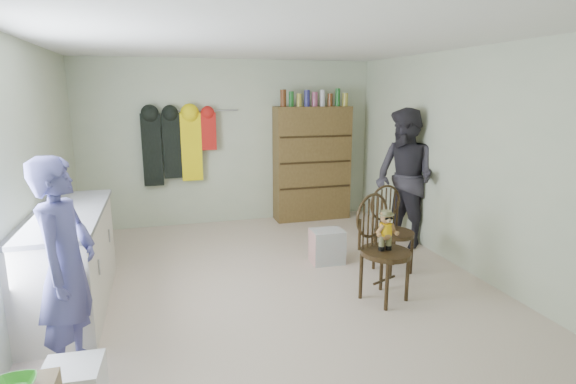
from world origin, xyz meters
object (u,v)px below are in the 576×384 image
object	(u,v)px
dresser	(312,163)
chair_far	(391,226)
chair_front	(382,241)
counter	(70,260)

from	to	relation	value
dresser	chair_far	bearing A→B (deg)	-86.15
chair_front	dresser	size ratio (longest dim) A/B	0.51
counter	chair_far	distance (m)	3.36
counter	chair_far	bearing A→B (deg)	-0.36
chair_front	chair_far	size ratio (longest dim) A/B	1.07
counter	chair_far	world-z (taller)	chair_far
counter	chair_front	world-z (taller)	chair_front
chair_front	dresser	xyz separation A→B (m)	(0.29, 2.95, 0.32)
dresser	chair_front	bearing A→B (deg)	-95.61
chair_front	counter	bearing A→B (deg)	144.51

